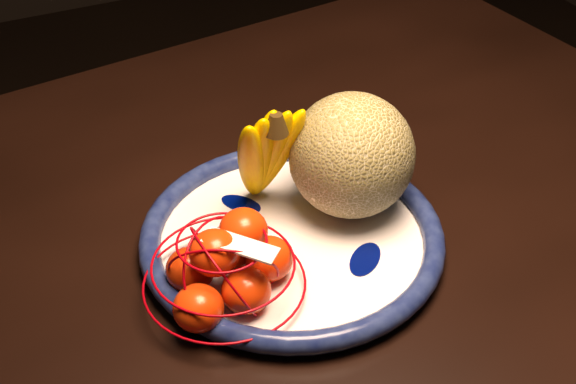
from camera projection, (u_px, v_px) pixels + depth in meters
name	position (u px, v px, depth m)	size (l,w,h in m)	color
dining_table	(197.00, 291.00, 0.94)	(1.53, 1.03, 0.71)	black
fruit_bowl	(292.00, 238.00, 0.88)	(0.33, 0.33, 0.03)	white
cantaloupe	(352.00, 155.00, 0.88)	(0.14, 0.14, 0.14)	olive
banana_bunch	(264.00, 151.00, 0.87)	(0.10, 0.10, 0.15)	#FFD200
mandarin_bag	(227.00, 266.00, 0.80)	(0.20, 0.20, 0.10)	#FE4410
price_tag	(240.00, 245.00, 0.76)	(0.07, 0.03, 0.00)	white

